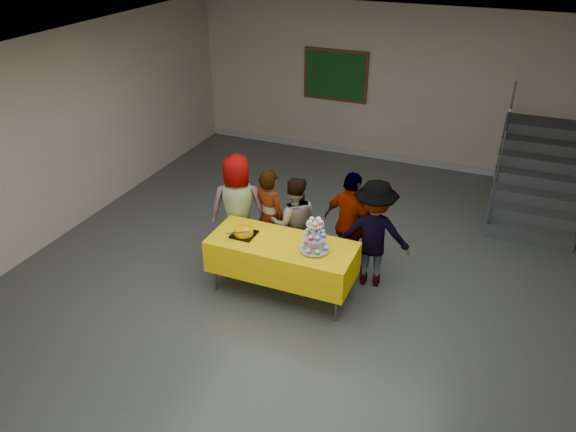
% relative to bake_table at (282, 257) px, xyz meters
% --- Properties ---
extents(room_shell, '(10.00, 10.04, 3.02)m').
position_rel_bake_table_xyz_m(room_shell, '(0.25, -0.06, 1.57)').
color(room_shell, '#4C514C').
rests_on(room_shell, ground).
extents(bake_table, '(1.88, 0.78, 0.77)m').
position_rel_bake_table_xyz_m(bake_table, '(0.00, 0.00, 0.00)').
color(bake_table, '#595960').
rests_on(bake_table, ground).
extents(cupcake_stand, '(0.38, 0.38, 0.44)m').
position_rel_bake_table_xyz_m(cupcake_stand, '(0.44, -0.02, 0.40)').
color(cupcake_stand, silver).
rests_on(cupcake_stand, bake_table).
extents(bear_cake, '(0.32, 0.36, 0.12)m').
position_rel_bake_table_xyz_m(bear_cake, '(-0.53, -0.02, 0.27)').
color(bear_cake, black).
rests_on(bear_cake, bake_table).
extents(schoolchild_a, '(0.91, 0.77, 1.58)m').
position_rel_bake_table_xyz_m(schoolchild_a, '(-0.91, 0.56, 0.24)').
color(schoolchild_a, slate).
rests_on(schoolchild_a, ground).
extents(schoolchild_b, '(0.59, 0.46, 1.41)m').
position_rel_bake_table_xyz_m(schoolchild_b, '(-0.47, 0.66, 0.15)').
color(schoolchild_b, slate).
rests_on(schoolchild_b, ground).
extents(schoolchild_c, '(0.82, 0.75, 1.36)m').
position_rel_bake_table_xyz_m(schoolchild_c, '(-0.10, 0.66, 0.13)').
color(schoolchild_c, slate).
rests_on(schoolchild_c, ground).
extents(schoolchild_d, '(0.96, 0.65, 1.51)m').
position_rel_bake_table_xyz_m(schoolchild_d, '(0.67, 0.79, 0.20)').
color(schoolchild_d, slate).
rests_on(schoolchild_d, ground).
extents(schoolchild_e, '(1.06, 0.73, 1.51)m').
position_rel_bake_table_xyz_m(schoolchild_e, '(1.01, 0.69, 0.20)').
color(schoolchild_e, slate).
rests_on(schoolchild_e, ground).
extents(staircase, '(1.30, 2.40, 2.04)m').
position_rel_bake_table_xyz_m(staircase, '(2.95, 4.05, -0.07)').
color(staircase, '#424447').
rests_on(staircase, ground).
extents(noticeboard, '(1.30, 0.05, 1.00)m').
position_rel_bake_table_xyz_m(noticeboard, '(-0.94, 4.88, 1.04)').
color(noticeboard, '#472B16').
rests_on(noticeboard, ground).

